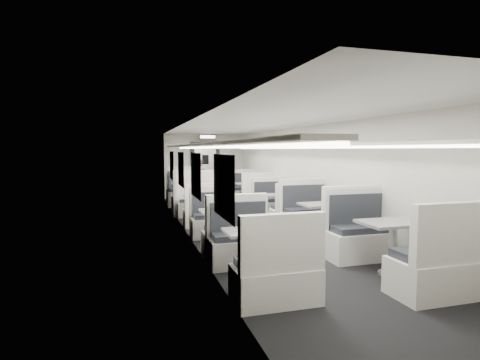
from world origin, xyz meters
TOP-DOWN VIEW (x-y plane):
  - room at (0.00, 0.00)m, footprint 3.24×12.24m
  - booth_left_a at (-1.00, 3.31)m, footprint 1.16×2.36m
  - booth_left_b at (-1.00, 1.54)m, footprint 0.96×1.94m
  - booth_left_c at (-1.00, -0.98)m, footprint 0.96×1.95m
  - booth_left_d at (-1.00, -3.06)m, footprint 1.02×2.08m
  - booth_right_a at (1.00, 3.63)m, footprint 1.05×2.12m
  - booth_right_b at (1.00, 0.93)m, footprint 0.97×1.98m
  - booth_right_c at (1.00, -1.32)m, footprint 1.08×2.20m
  - booth_right_d at (1.00, -3.36)m, footprint 1.12×2.27m
  - passenger at (-0.69, 3.29)m, footprint 0.63×0.48m
  - window_a at (-1.49, 3.40)m, footprint 0.02×1.18m
  - window_b at (-1.49, 1.20)m, footprint 0.02×1.18m
  - window_c at (-1.49, -1.00)m, footprint 0.02×1.18m
  - window_d at (-1.49, -3.20)m, footprint 0.02×1.18m
  - luggage_rack_left at (-1.24, -0.30)m, footprint 0.46×10.40m
  - luggage_rack_right at (1.24, -0.30)m, footprint 0.46×10.40m
  - vestibule_door at (0.00, 5.93)m, footprint 1.10×0.13m
  - exit_sign at (0.00, 5.44)m, footprint 0.62×0.12m
  - wall_notice at (0.75, 5.92)m, footprint 0.32×0.02m

SIDE VIEW (x-z plane):
  - booth_left_b at x=-1.00m, z-range -0.17..0.86m
  - booth_left_c at x=-1.00m, z-range -0.17..0.87m
  - booth_right_b at x=1.00m, z-range -0.18..0.88m
  - booth_left_d at x=-1.00m, z-range -0.18..0.93m
  - booth_right_a at x=1.00m, z-range -0.19..0.95m
  - booth_right_c at x=1.00m, z-range -0.19..0.98m
  - booth_right_d at x=1.00m, z-range -0.20..1.01m
  - booth_left_a at x=-1.00m, z-range -0.21..1.05m
  - passenger at x=-0.69m, z-range 0.00..1.56m
  - vestibule_door at x=0.00m, z-range -0.01..2.09m
  - room at x=0.00m, z-range -0.12..2.52m
  - window_a at x=-1.49m, z-range 0.93..1.77m
  - window_b at x=-1.49m, z-range 0.93..1.77m
  - window_c at x=-1.49m, z-range 0.93..1.77m
  - window_d at x=-1.49m, z-range 0.93..1.77m
  - wall_notice at x=0.75m, z-range 1.30..1.70m
  - luggage_rack_left at x=-1.24m, z-range 1.87..1.96m
  - luggage_rack_right at x=1.24m, z-range 1.87..1.96m
  - exit_sign at x=0.00m, z-range 2.20..2.36m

